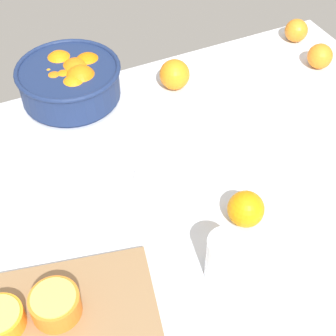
{
  "coord_description": "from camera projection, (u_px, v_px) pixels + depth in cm",
  "views": [
    {
      "loc": [
        -28.17,
        -66.25,
        81.92
      ],
      "look_at": [
        2.12,
        -1.9,
        7.39
      ],
      "focal_mm": 54.52,
      "sensor_mm": 36.0,
      "label": 1
    }
  ],
  "objects": [
    {
      "name": "cutting_board",
      "position": [
        56.0,
        314.0,
        0.88
      ],
      "size": [
        38.46,
        27.31,
        1.36
      ],
      "primitive_type": "cube",
      "rotation": [
        0.0,
        0.0,
        -0.22
      ],
      "color": "olive",
      "rests_on": "ground_plane"
    },
    {
      "name": "loose_orange_1",
      "position": [
        175.0,
        75.0,
        1.31
      ],
      "size": [
        7.85,
        7.85,
        7.85
      ],
      "primitive_type": "sphere",
      "color": "orange",
      "rests_on": "ground_plane"
    },
    {
      "name": "ground_plane",
      "position": [
        155.0,
        194.0,
        1.1
      ],
      "size": [
        143.11,
        86.12,
        3.0
      ],
      "primitive_type": "cube",
      "color": "silver"
    },
    {
      "name": "loose_orange_0",
      "position": [
        296.0,
        31.0,
        1.46
      ],
      "size": [
        6.58,
        6.58,
        6.58
      ],
      "primitive_type": "sphere",
      "color": "orange",
      "rests_on": "ground_plane"
    },
    {
      "name": "orange_half_0",
      "position": [
        1.0,
        319.0,
        0.85
      ],
      "size": [
        8.01,
        8.01,
        3.74
      ],
      "color": "orange",
      "rests_on": "cutting_board"
    },
    {
      "name": "juice_glass",
      "position": [
        225.0,
        260.0,
        0.91
      ],
      "size": [
        6.97,
        6.97,
        10.16
      ],
      "color": "white",
      "rests_on": "ground_plane"
    },
    {
      "name": "fruit_bowl",
      "position": [
        71.0,
        80.0,
        1.26
      ],
      "size": [
        25.89,
        25.89,
        11.04
      ],
      "color": "navy",
      "rests_on": "ground_plane"
    },
    {
      "name": "loose_orange_3",
      "position": [
        320.0,
        56.0,
        1.37
      ],
      "size": [
        6.76,
        6.76,
        6.76
      ],
      "primitive_type": "sphere",
      "color": "orange",
      "rests_on": "ground_plane"
    },
    {
      "name": "orange_half_1",
      "position": [
        55.0,
        304.0,
        0.86
      ],
      "size": [
        8.66,
        8.66,
        4.8
      ],
      "color": "orange",
      "rests_on": "cutting_board"
    },
    {
      "name": "spoon",
      "position": [
        140.0,
        187.0,
        1.09
      ],
      "size": [
        5.77,
        14.91,
        1.0
      ],
      "color": "silver",
      "rests_on": "ground_plane"
    },
    {
      "name": "loose_orange_2",
      "position": [
        246.0,
        209.0,
        1.0
      ],
      "size": [
        7.4,
        7.4,
        7.4
      ],
      "primitive_type": "sphere",
      "color": "orange",
      "rests_on": "ground_plane"
    }
  ]
}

